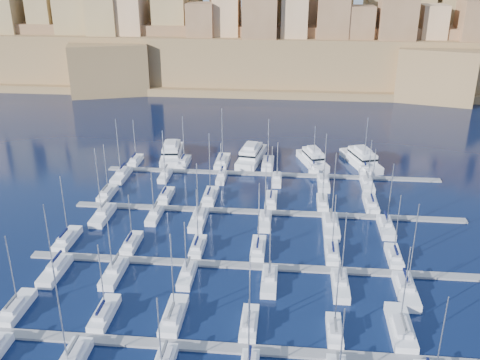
# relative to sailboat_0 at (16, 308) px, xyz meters

# --- Properties ---
(ground) EXTENTS (600.00, 600.00, 0.00)m
(ground) POSITION_rel_sailboat_0_xyz_m (36.71, 28.65, -0.74)
(ground) COLOR black
(ground) RESTS_ON ground
(pontoon_near) EXTENTS (84.00, 2.00, 0.40)m
(pontoon_near) POSITION_rel_sailboat_0_xyz_m (36.71, -5.35, -0.54)
(pontoon_near) COLOR slate
(pontoon_near) RESTS_ON ground
(pontoon_mid_near) EXTENTS (84.00, 2.00, 0.40)m
(pontoon_mid_near) POSITION_rel_sailboat_0_xyz_m (36.71, 16.65, -0.54)
(pontoon_mid_near) COLOR slate
(pontoon_mid_near) RESTS_ON ground
(pontoon_mid_far) EXTENTS (84.00, 2.00, 0.40)m
(pontoon_mid_far) POSITION_rel_sailboat_0_xyz_m (36.71, 38.65, -0.54)
(pontoon_mid_far) COLOR slate
(pontoon_mid_far) RESTS_ON ground
(pontoon_far) EXTENTS (84.00, 2.00, 0.40)m
(pontoon_far) POSITION_rel_sailboat_0_xyz_m (36.71, 60.65, -0.54)
(pontoon_far) COLOR slate
(pontoon_far) RESTS_ON ground
(sailboat_0) EXTENTS (2.68, 8.92, 13.37)m
(sailboat_0) POSITION_rel_sailboat_0_xyz_m (0.00, 0.00, 0.00)
(sailboat_0) COLOR white
(sailboat_0) RESTS_ON ground
(sailboat_1) EXTENTS (2.63, 8.76, 12.76)m
(sailboat_1) POSITION_rel_sailboat_0_xyz_m (14.06, -0.08, -0.01)
(sailboat_1) COLOR white
(sailboat_1) RESTS_ON ground
(sailboat_2) EXTENTS (2.90, 9.66, 14.84)m
(sailboat_2) POSITION_rel_sailboat_0_xyz_m (24.77, 0.37, 0.02)
(sailboat_2) COLOR white
(sailboat_2) RESTS_ON ground
(sailboat_3) EXTENTS (2.48, 8.27, 12.43)m
(sailboat_3) POSITION_rel_sailboat_0_xyz_m (36.32, -0.32, -0.01)
(sailboat_3) COLOR white
(sailboat_3) RESTS_ON ground
(sailboat_4) EXTENTS (2.23, 7.44, 12.63)m
(sailboat_4) POSITION_rel_sailboat_0_xyz_m (48.83, -0.72, -0.01)
(sailboat_4) COLOR white
(sailboat_4) RESTS_ON ground
(sailboat_5) EXTENTS (3.22, 10.72, 14.27)m
(sailboat_5) POSITION_rel_sailboat_0_xyz_m (58.55, 0.88, 0.03)
(sailboat_5) COLOR white
(sailboat_5) RESTS_ON ground
(sailboat_12) EXTENTS (2.69, 8.95, 13.92)m
(sailboat_12) POSITION_rel_sailboat_0_xyz_m (-0.85, 22.02, 0.01)
(sailboat_12) COLOR white
(sailboat_12) RESTS_ON ground
(sailboat_13) EXTENTS (2.43, 8.11, 10.93)m
(sailboat_13) POSITION_rel_sailboat_0_xyz_m (12.02, 21.60, -0.03)
(sailboat_13) COLOR white
(sailboat_13) RESTS_ON ground
(sailboat_14) EXTENTS (2.35, 7.82, 12.63)m
(sailboat_14) POSITION_rel_sailboat_0_xyz_m (24.81, 21.46, -0.01)
(sailboat_14) COLOR white
(sailboat_14) RESTS_ON ground
(sailboat_15) EXTENTS (2.60, 8.67, 14.13)m
(sailboat_15) POSITION_rel_sailboat_0_xyz_m (36.15, 21.88, 0.01)
(sailboat_15) COLOR white
(sailboat_15) RESTS_ON ground
(sailboat_16) EXTENTS (2.52, 8.39, 12.52)m
(sailboat_16) POSITION_rel_sailboat_0_xyz_m (49.82, 21.74, -0.01)
(sailboat_16) COLOR white
(sailboat_16) RESTS_ON ground
(sailboat_17) EXTENTS (2.41, 8.05, 13.09)m
(sailboat_17) POSITION_rel_sailboat_0_xyz_m (60.98, 21.57, -0.01)
(sailboat_17) COLOR white
(sailboat_17) RESTS_ON ground
(sailboat_18) EXTENTS (2.85, 9.50, 13.94)m
(sailboat_18) POSITION_rel_sailboat_0_xyz_m (1.48, 11.02, 0.01)
(sailboat_18) COLOR white
(sailboat_18) RESTS_ON ground
(sailboat_19) EXTENTS (2.73, 9.09, 13.48)m
(sailboat_19) POSITION_rel_sailboat_0_xyz_m (11.94, 11.22, 0.00)
(sailboat_19) COLOR white
(sailboat_19) RESTS_ON ground
(sailboat_20) EXTENTS (2.35, 7.84, 11.41)m
(sailboat_20) POSITION_rel_sailboat_0_xyz_m (24.64, 11.84, -0.03)
(sailboat_20) COLOR white
(sailboat_20) RESTS_ON ground
(sailboat_21) EXTENTS (2.58, 8.61, 13.41)m
(sailboat_21) POSITION_rel_sailboat_0_xyz_m (38.74, 11.46, -0.00)
(sailboat_21) COLOR white
(sailboat_21) RESTS_ON ground
(sailboat_22) EXTENTS (2.67, 8.90, 14.72)m
(sailboat_22) POSITION_rel_sailboat_0_xyz_m (50.54, 11.32, 0.01)
(sailboat_22) COLOR white
(sailboat_22) RESTS_ON ground
(sailboat_23) EXTENTS (3.03, 10.11, 16.97)m
(sailboat_23) POSITION_rel_sailboat_0_xyz_m (61.13, 10.72, 0.04)
(sailboat_23) COLOR white
(sailboat_23) RESTS_ON ground
(sailboat_24) EXTENTS (2.55, 8.50, 12.73)m
(sailboat_24) POSITION_rel_sailboat_0_xyz_m (-0.17, 43.80, -0.01)
(sailboat_24) COLOR white
(sailboat_24) RESTS_ON ground
(sailboat_25) EXTENTS (2.49, 8.30, 13.04)m
(sailboat_25) POSITION_rel_sailboat_0_xyz_m (13.58, 43.70, -0.01)
(sailboat_25) COLOR white
(sailboat_25) RESTS_ON ground
(sailboat_26) EXTENTS (2.84, 9.48, 15.98)m
(sailboat_26) POSITION_rel_sailboat_0_xyz_m (23.67, 44.28, 0.03)
(sailboat_26) COLOR white
(sailboat_26) RESTS_ON ground
(sailboat_27) EXTENTS (2.54, 8.48, 13.59)m
(sailboat_27) POSITION_rel_sailboat_0_xyz_m (37.58, 43.78, -0.00)
(sailboat_27) COLOR white
(sailboat_27) RESTS_ON ground
(sailboat_28) EXTENTS (2.39, 7.95, 13.55)m
(sailboat_28) POSITION_rel_sailboat_0_xyz_m (49.00, 43.53, -0.00)
(sailboat_28) COLOR white
(sailboat_28) RESTS_ON ground
(sailboat_29) EXTENTS (2.77, 9.24, 13.61)m
(sailboat_29) POSITION_rel_sailboat_0_xyz_m (59.63, 44.16, 0.00)
(sailboat_29) COLOR white
(sailboat_29) RESTS_ON ground
(sailboat_30) EXTENTS (2.95, 9.83, 16.15)m
(sailboat_30) POSITION_rel_sailboat_0_xyz_m (2.51, 32.86, 0.03)
(sailboat_30) COLOR white
(sailboat_30) RESTS_ON ground
(sailboat_31) EXTENTS (2.34, 7.81, 11.66)m
(sailboat_31) POSITION_rel_sailboat_0_xyz_m (13.44, 33.85, -0.02)
(sailboat_31) COLOR white
(sailboat_31) RESTS_ON ground
(sailboat_32) EXTENTS (2.95, 9.82, 13.69)m
(sailboat_32) POSITION_rel_sailboat_0_xyz_m (23.07, 32.86, 0.01)
(sailboat_32) COLOR white
(sailboat_32) RESTS_ON ground
(sailboat_33) EXTENTS (2.49, 8.31, 13.57)m
(sailboat_33) POSITION_rel_sailboat_0_xyz_m (36.83, 33.61, -0.00)
(sailboat_33) COLOR white
(sailboat_33) RESTS_ON ground
(sailboat_34) EXTENTS (3.14, 10.46, 16.98)m
(sailboat_34) POSITION_rel_sailboat_0_xyz_m (50.21, 32.55, 0.04)
(sailboat_34) COLOR white
(sailboat_34) RESTS_ON ground
(sailboat_35) EXTENTS (2.72, 9.06, 14.91)m
(sailboat_35) POSITION_rel_sailboat_0_xyz_m (61.30, 33.24, 0.02)
(sailboat_35) COLOR white
(sailboat_35) RESTS_ON ground
(sailboat_36) EXTENTS (2.37, 7.89, 12.20)m
(sailboat_36) POSITION_rel_sailboat_0_xyz_m (0.29, 65.49, -0.02)
(sailboat_36) COLOR white
(sailboat_36) RESTS_ON ground
(sailboat_37) EXTENTS (2.51, 8.38, 13.47)m
(sailboat_37) POSITION_rel_sailboat_0_xyz_m (13.39, 65.74, -0.00)
(sailboat_37) COLOR white
(sailboat_37) RESTS_ON ground
(sailboat_38) EXTENTS (3.19, 10.63, 15.51)m
(sailboat_38) POSITION_rel_sailboat_0_xyz_m (23.54, 66.84, 0.03)
(sailboat_38) COLOR white
(sailboat_38) RESTS_ON ground
(sailboat_39) EXTENTS (2.94, 9.81, 13.15)m
(sailboat_39) POSITION_rel_sailboat_0_xyz_m (35.72, 66.44, 0.01)
(sailboat_39) COLOR white
(sailboat_39) RESTS_ON ground
(sailboat_40) EXTENTS (2.54, 8.47, 11.74)m
(sailboat_40) POSITION_rel_sailboat_0_xyz_m (47.60, 65.78, -0.02)
(sailboat_40) COLOR white
(sailboat_40) RESTS_ON ground
(sailboat_41) EXTENTS (2.76, 9.19, 14.32)m
(sailboat_41) POSITION_rel_sailboat_0_xyz_m (60.57, 66.14, 0.01)
(sailboat_41) COLOR white
(sailboat_41) RESTS_ON ground
(sailboat_42) EXTENTS (2.93, 9.76, 15.72)m
(sailboat_42) POSITION_rel_sailboat_0_xyz_m (-0.30, 54.89, 0.03)
(sailboat_42) COLOR white
(sailboat_42) RESTS_ON ground
(sailboat_43) EXTENTS (2.28, 7.60, 12.90)m
(sailboat_43) POSITION_rel_sailboat_0_xyz_m (10.59, 55.95, -0.01)
(sailboat_43) COLOR white
(sailboat_43) RESTS_ON ground
(sailboat_44) EXTENTS (2.16, 7.21, 10.15)m
(sailboat_44) POSITION_rel_sailboat_0_xyz_m (24.77, 56.15, -0.04)
(sailboat_44) COLOR white
(sailboat_44) RESTS_ON ground
(sailboat_45) EXTENTS (2.27, 7.56, 10.82)m
(sailboat_45) POSITION_rel_sailboat_0_xyz_m (38.47, 55.97, -0.03)
(sailboat_45) COLOR white
(sailboat_45) RESTS_ON ground
(sailboat_46) EXTENTS (2.79, 9.29, 13.62)m
(sailboat_46) POSITION_rel_sailboat_0_xyz_m (49.72, 55.12, 0.01)
(sailboat_46) COLOR white
(sailboat_46) RESTS_ON ground
(sailboat_47) EXTENTS (2.71, 9.04, 12.30)m
(sailboat_47) POSITION_rel_sailboat_0_xyz_m (60.17, 55.25, -0.01)
(sailboat_47) COLOR white
(sailboat_47) RESTS_ON ground
(motor_yacht_a) EXTENTS (6.88, 17.14, 5.25)m
(motor_yacht_a) POSITION_rel_sailboat_0_xyz_m (9.20, 70.17, 0.99)
(motor_yacht_a) COLOR white
(motor_yacht_a) RESTS_ON ground
(motor_yacht_b) EXTENTS (7.59, 17.81, 5.25)m
(motor_yacht_b) POSITION_rel_sailboat_0_xyz_m (31.03, 70.44, 0.99)
(motor_yacht_b) COLOR white
(motor_yacht_b) RESTS_ON ground
(motor_yacht_c) EXTENTS (8.61, 14.86, 5.25)m
(motor_yacht_c) POSITION_rel_sailboat_0_xyz_m (47.51, 69.01, 0.99)
(motor_yacht_c) COLOR white
(motor_yacht_c) RESTS_ON ground
(motor_yacht_d) EXTENTS (10.13, 17.61, 5.25)m
(motor_yacht_d) POSITION_rel_sailboat_0_xyz_m (60.32, 70.27, 0.99)
(motor_yacht_d) COLOR white
(motor_yacht_d) RESTS_ON ground
(fortified_city) EXTENTS (460.00, 108.95, 59.52)m
(fortified_city) POSITION_rel_sailboat_0_xyz_m (36.52, 183.91, 14.00)
(fortified_city) COLOR brown
(fortified_city) RESTS_ON ground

